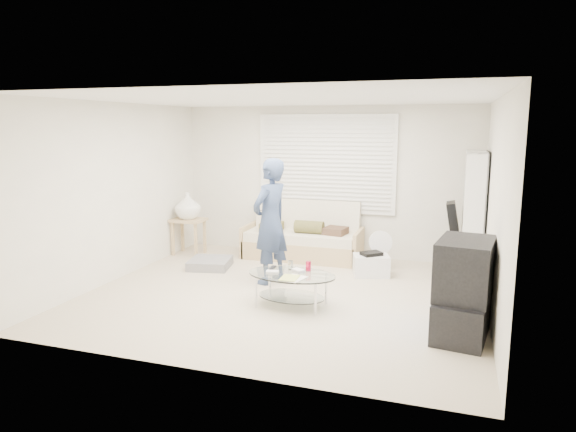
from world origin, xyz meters
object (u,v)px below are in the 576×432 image
(tv_unit, at_px, (463,289))
(coffee_table, at_px, (291,280))
(bookshelf, at_px, (473,215))
(futon_sofa, at_px, (303,240))

(tv_unit, height_order, coffee_table, tv_unit)
(tv_unit, bearing_deg, coffee_table, 171.69)
(bookshelf, bearing_deg, coffee_table, -136.81)
(futon_sofa, distance_m, bookshelf, 2.70)
(tv_unit, xyz_separation_m, coffee_table, (-1.97, 0.29, -0.17))
(futon_sofa, relative_size, bookshelf, 1.06)
(futon_sofa, bearing_deg, tv_unit, -45.55)
(futon_sofa, bearing_deg, coffee_table, -76.95)
(tv_unit, bearing_deg, futon_sofa, 134.45)
(bookshelf, xyz_separation_m, coffee_table, (-2.10, -1.97, -0.59))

